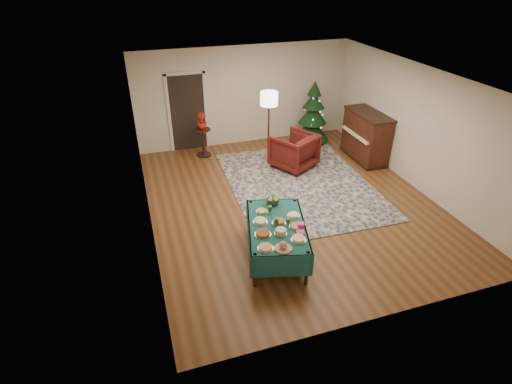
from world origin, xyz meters
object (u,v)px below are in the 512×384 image
object	(u,v)px
gift_box	(301,225)
side_table	(203,143)
buffet_table	(277,231)
christmas_tree	(313,115)
armchair	(294,149)
potted_plant	(202,125)
piano	(366,137)
floor_lamp	(269,103)

from	to	relation	value
gift_box	side_table	size ratio (longest dim) A/B	0.14
buffet_table	christmas_tree	distance (m)	5.35
buffet_table	armchair	size ratio (longest dim) A/B	1.94
potted_plant	christmas_tree	world-z (taller)	christmas_tree
buffet_table	potted_plant	xyz separation A→B (m)	(-0.38, 4.56, 0.35)
buffet_table	piano	world-z (taller)	piano
armchair	christmas_tree	world-z (taller)	christmas_tree
side_table	gift_box	bearing A→B (deg)	-81.14
gift_box	side_table	xyz separation A→B (m)	(-0.74, 4.76, -0.34)
armchair	buffet_table	bearing A→B (deg)	32.88
side_table	floor_lamp	bearing A→B (deg)	-24.97
buffet_table	piano	bearing A→B (deg)	40.29
buffet_table	piano	size ratio (longest dim) A/B	1.30
floor_lamp	potted_plant	bearing A→B (deg)	155.03
gift_box	side_table	distance (m)	4.83
floor_lamp	potted_plant	world-z (taller)	floor_lamp
side_table	potted_plant	xyz separation A→B (m)	(0.00, 0.00, 0.52)
armchair	christmas_tree	xyz separation A→B (m)	(1.14, 1.38, 0.30)
gift_box	piano	world-z (taller)	piano
floor_lamp	piano	size ratio (longest dim) A/B	1.23
gift_box	armchair	size ratio (longest dim) A/B	0.11
christmas_tree	gift_box	bearing A→B (deg)	-117.04
side_table	christmas_tree	world-z (taller)	christmas_tree
armchair	potted_plant	xyz separation A→B (m)	(-2.03, 1.38, 0.40)
floor_lamp	buffet_table	bearing A→B (deg)	-107.41
side_table	piano	world-z (taller)	piano
armchair	floor_lamp	xyz separation A→B (m)	(-0.45, 0.64, 1.04)
armchair	floor_lamp	size ratio (longest dim) A/B	0.54
gift_box	armchair	xyz separation A→B (m)	(1.29, 3.38, -0.22)
armchair	piano	world-z (taller)	piano
gift_box	buffet_table	bearing A→B (deg)	150.75
christmas_tree	floor_lamp	bearing A→B (deg)	-155.16
potted_plant	floor_lamp	bearing A→B (deg)	-24.97
gift_box	floor_lamp	bearing A→B (deg)	78.22
buffet_table	gift_box	distance (m)	0.45
armchair	floor_lamp	bearing A→B (deg)	-84.51
buffet_table	potted_plant	distance (m)	4.59
buffet_table	side_table	world-z (taller)	side_table
piano	buffet_table	bearing A→B (deg)	-139.71
potted_plant	christmas_tree	size ratio (longest dim) A/B	0.25
armchair	potted_plant	world-z (taller)	potted_plant
potted_plant	piano	xyz separation A→B (m)	(4.01, -1.48, -0.27)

